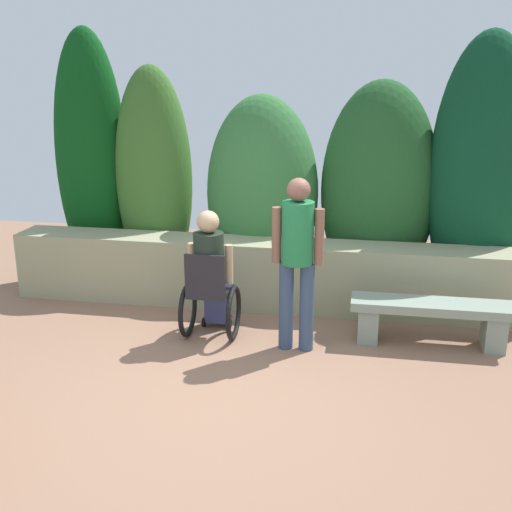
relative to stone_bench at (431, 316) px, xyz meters
name	(u,v)px	position (x,y,z in m)	size (l,w,h in m)	color
ground_plane	(222,391)	(-1.82, -1.31, -0.30)	(10.85, 10.85, 0.00)	#8C664F
stone_retaining_wall	(263,274)	(-1.82, 0.74, 0.09)	(5.86, 0.52, 0.78)	gray
hedge_backdrop	(295,181)	(-1.55, 1.40, 1.06)	(5.71, 1.03, 3.15)	#0C4615
stone_bench	(431,316)	(0.00, 0.00, 0.00)	(1.57, 0.38, 0.45)	gray
person_in_wheelchair	(211,278)	(-2.19, -0.19, 0.32)	(0.53, 0.66, 1.33)	black
person_standing_companion	(297,253)	(-1.30, -0.35, 0.68)	(0.49, 0.30, 1.69)	#344764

